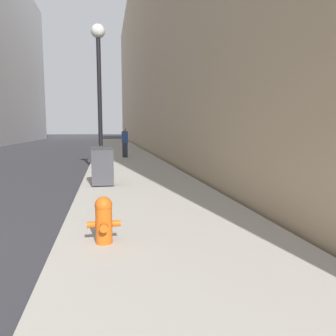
{
  "coord_description": "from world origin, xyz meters",
  "views": [
    {
      "loc": [
        4.9,
        -3.98,
        1.78
      ],
      "look_at": [
        8.97,
        17.64,
        -0.89
      ],
      "focal_mm": 35.0,
      "sensor_mm": 36.0,
      "label": 1
    }
  ],
  "objects": [
    {
      "name": "fire_hydrant",
      "position": [
        4.84,
        0.62,
        0.51
      ],
      "size": [
        0.47,
        0.36,
        0.68
      ],
      "color": "#D15614",
      "rests_on": "sidewalk_right"
    },
    {
      "name": "lamppost",
      "position": [
        4.7,
        8.5,
        3.67
      ],
      "size": [
        0.5,
        0.5,
        5.35
      ],
      "color": "black",
      "rests_on": "sidewalk_right"
    },
    {
      "name": "pedestrian_on_sidewalk",
      "position": [
        5.93,
        14.7,
        1.0
      ],
      "size": [
        0.34,
        0.22,
        1.69
      ],
      "color": "#2D3347",
      "rests_on": "sidewalk_right"
    },
    {
      "name": "trash_bin",
      "position": [
        4.79,
        5.49,
        0.73
      ],
      "size": [
        0.63,
        0.59,
        1.12
      ],
      "color": "#3D3D42",
      "rests_on": "sidewalk_right"
    },
    {
      "name": "building_right_stone",
      "position": [
        13.83,
        26.0,
        8.9
      ],
      "size": [
        12.0,
        60.0,
        17.8
      ],
      "color": "tan",
      "rests_on": "ground"
    },
    {
      "name": "sidewalk_right",
      "position": [
        5.94,
        18.0,
        0.08
      ],
      "size": [
        3.59,
        60.0,
        0.15
      ],
      "color": "#ADA89E",
      "rests_on": "ground"
    }
  ]
}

